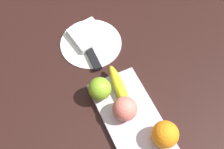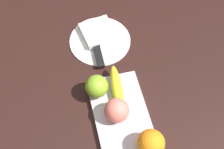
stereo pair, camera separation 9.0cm
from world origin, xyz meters
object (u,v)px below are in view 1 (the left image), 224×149
Objects in this scene: fruit_tray at (137,127)px; banana at (120,89)px; dinner_plate at (91,43)px; apple at (100,89)px; orange_near_apple at (165,134)px; peach at (125,109)px; knife at (92,55)px; folded_napkin at (88,35)px.

banana reaches higher than fruit_tray.
fruit_tray is 0.34m from dinner_plate.
orange_near_apple is (-0.20, -0.10, 0.00)m from apple.
knife is (0.24, 0.01, -0.04)m from peach.
folded_napkin is at bearing -2.88° from peach.
fruit_tray is 2.12× the size of banana.
apple reaches higher than banana.
banana is at bearing -15.71° from peach.
banana is at bearing -105.51° from apple.
folded_napkin is (0.03, -0.00, 0.01)m from dinner_plate.
dinner_plate is 1.93× the size of folded_napkin.
dinner_plate is (0.20, -0.05, -0.05)m from apple.
apple is 0.92× the size of orange_near_apple.
dinner_plate is (0.34, 0.00, -0.00)m from fruit_tray.
folded_napkin is 0.08m from knife.
orange_near_apple is at bearing 18.38° from banana.
fruit_tray is 1.74× the size of dinner_plate.
banana is at bearing -2.19° from fruit_tray.
dinner_plate is 0.06m from knife.
peach reaches higher than knife.
peach is 0.34× the size of dinner_plate.
knife is at bearing 158.74° from dinner_plate.
apple is 0.16m from knife.
folded_napkin reaches higher than knife.
peach reaches higher than dinner_plate.
banana is 0.82× the size of dinner_plate.
apple is at bearing 27.00° from orange_near_apple.
fruit_tray is 5.30× the size of apple.
apple reaches higher than folded_napkin.
orange_near_apple reaches higher than apple.
dinner_plate is at bearing -15.20° from apple.
orange_near_apple is 1.05× the size of peach.
fruit_tray is at bearing -174.88° from knife.
banana is 0.22m from dinner_plate.
apple is 0.38× the size of knife.
orange_near_apple is 0.41m from dinner_plate.
folded_napkin is (0.23, -0.05, -0.03)m from apple.
knife is at bearing 165.33° from folded_napkin.
knife is (-0.05, 0.02, 0.01)m from dinner_plate.
orange_near_apple is (-0.19, -0.04, 0.02)m from banana.
orange_near_apple is at bearing -167.80° from knife.
folded_napkin is at bearing -13.79° from knife.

